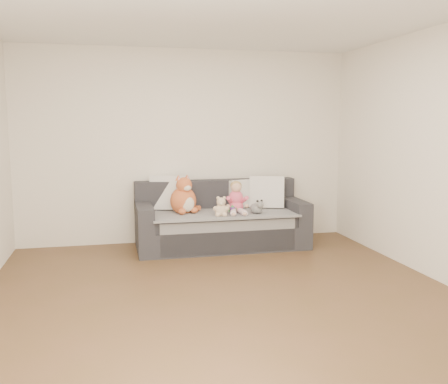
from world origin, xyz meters
name	(u,v)px	position (x,y,z in m)	size (l,w,h in m)	color
room_shell	(219,157)	(0.00, 0.42, 1.30)	(5.00, 5.00, 5.00)	brown
sofa	(221,223)	(0.38, 2.06, 0.31)	(2.20, 0.94, 0.85)	#2D2C32
cushion_left	(169,193)	(-0.27, 2.32, 0.70)	(0.54, 0.35, 0.47)	silver
cushion_right_back	(244,194)	(0.76, 2.27, 0.66)	(0.45, 0.29, 0.39)	silver
cushion_right_front	(267,192)	(1.05, 2.17, 0.69)	(0.51, 0.35, 0.44)	silver
toddler	(236,199)	(0.55, 1.90, 0.65)	(0.29, 0.42, 0.41)	#E04F63
plush_cat	(184,198)	(-0.11, 2.05, 0.66)	(0.41, 0.41, 0.52)	#C45C2B
teddy_bear	(221,208)	(0.31, 1.71, 0.57)	(0.20, 0.15, 0.25)	#D6B094
plush_cow	(257,208)	(0.79, 1.77, 0.55)	(0.15, 0.23, 0.19)	white
sippy_cup	(233,209)	(0.48, 1.82, 0.53)	(0.10, 0.08, 0.11)	#653592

